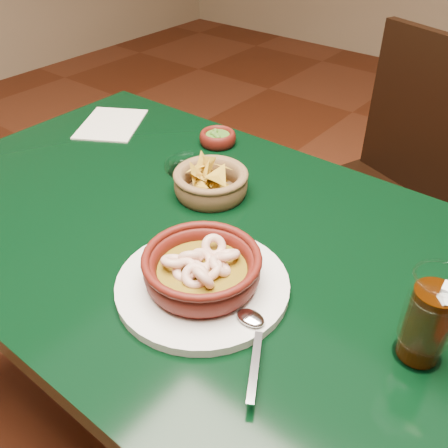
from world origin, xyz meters
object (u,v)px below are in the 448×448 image
Objects in this scene: dining_table at (179,255)px; chip_basket at (211,182)px; cola_drink at (429,319)px; dining_chair at (383,190)px; shrimp_plate at (202,273)px.

chip_basket is at bearing 91.28° from dining_table.
cola_drink reaches higher than dining_table.
chip_basket is 0.54m from cola_drink.
dining_chair is 0.87m from shrimp_plate.
dining_chair reaches higher than shrimp_plate.
cola_drink is at bearing 15.05° from shrimp_plate.
dining_chair is 0.67m from chip_basket.
shrimp_plate is at bearing -164.95° from cola_drink.
dining_chair is (0.17, 0.71, -0.12)m from dining_table.
chip_basket is (-0.00, 0.11, 0.13)m from dining_table.
dining_table is at bearing 145.20° from shrimp_plate.
dining_table is 1.24× the size of dining_chair.
chip_basket reaches higher than dining_table.
dining_table is at bearing 176.34° from cola_drink.
shrimp_plate is (0.18, -0.12, 0.13)m from dining_table.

